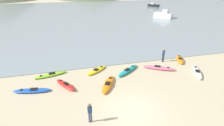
# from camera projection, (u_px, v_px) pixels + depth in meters

# --- Properties ---
(ground_plane) EXTENTS (400.00, 400.00, 0.00)m
(ground_plane) POSITION_uv_depth(u_px,v_px,m) (133.00, 110.00, 13.13)
(ground_plane) COLOR #C6B793
(bay_water) EXTENTS (160.00, 70.00, 0.06)m
(bay_water) POSITION_uv_depth(u_px,v_px,m) (81.00, 15.00, 50.68)
(bay_water) COLOR gray
(bay_water) RESTS_ON ground_plane
(kayak_on_sand_0) EXTENTS (2.17, 3.23, 0.38)m
(kayak_on_sand_0) POSITION_uv_depth(u_px,v_px,m) (108.00, 84.00, 16.18)
(kayak_on_sand_0) COLOR orange
(kayak_on_sand_0) RESTS_ON ground_plane
(kayak_on_sand_1) EXTENTS (1.99, 2.64, 0.41)m
(kayak_on_sand_1) POSITION_uv_depth(u_px,v_px,m) (65.00, 85.00, 16.04)
(kayak_on_sand_1) COLOR red
(kayak_on_sand_1) RESTS_ON ground_plane
(kayak_on_sand_2) EXTENTS (3.37, 2.30, 0.40)m
(kayak_on_sand_2) POSITION_uv_depth(u_px,v_px,m) (159.00, 68.00, 19.18)
(kayak_on_sand_2) COLOR #E5668C
(kayak_on_sand_2) RESTS_ON ground_plane
(kayak_on_sand_3) EXTENTS (3.33, 1.28, 0.31)m
(kayak_on_sand_3) POSITION_uv_depth(u_px,v_px,m) (32.00, 91.00, 15.28)
(kayak_on_sand_3) COLOR blue
(kayak_on_sand_3) RESTS_ON ground_plane
(kayak_on_sand_4) EXTENTS (3.18, 2.61, 0.37)m
(kayak_on_sand_4) POSITION_uv_depth(u_px,v_px,m) (128.00, 70.00, 18.67)
(kayak_on_sand_4) COLOR teal
(kayak_on_sand_4) RESTS_ON ground_plane
(kayak_on_sand_5) EXTENTS (2.14, 3.19, 0.38)m
(kayak_on_sand_5) POSITION_uv_depth(u_px,v_px,m) (197.00, 72.00, 18.35)
(kayak_on_sand_5) COLOR white
(kayak_on_sand_5) RESTS_ON ground_plane
(kayak_on_sand_6) EXTENTS (2.67, 2.30, 0.30)m
(kayak_on_sand_6) POSITION_uv_depth(u_px,v_px,m) (97.00, 70.00, 18.80)
(kayak_on_sand_6) COLOR yellow
(kayak_on_sand_6) RESTS_ON ground_plane
(kayak_on_sand_7) EXTENTS (3.35, 1.44, 0.30)m
(kayak_on_sand_7) POSITION_uv_depth(u_px,v_px,m) (50.00, 75.00, 17.88)
(kayak_on_sand_7) COLOR #8CCC2D
(kayak_on_sand_7) RESTS_ON ground_plane
(kayak_on_sand_8) EXTENTS (1.82, 2.71, 0.39)m
(kayak_on_sand_8) POSITION_uv_depth(u_px,v_px,m) (180.00, 59.00, 21.27)
(kayak_on_sand_8) COLOR orange
(kayak_on_sand_8) RESTS_ON ground_plane
(person_near_foreground) EXTENTS (0.31, 0.23, 1.54)m
(person_near_foreground) POSITION_uv_depth(u_px,v_px,m) (90.00, 112.00, 11.71)
(person_near_foreground) COLOR #384260
(person_near_foreground) RESTS_ON ground_plane
(person_near_waterline) EXTENTS (0.33, 0.29, 1.64)m
(person_near_waterline) POSITION_uv_depth(u_px,v_px,m) (163.00, 54.00, 20.72)
(person_near_waterline) COLOR #384260
(person_near_waterline) RESTS_ON ground_plane
(moored_boat_0) EXTENTS (3.66, 4.14, 1.40)m
(moored_boat_0) POSITION_uv_depth(u_px,v_px,m) (153.00, 5.00, 65.97)
(moored_boat_0) COLOR black
(moored_boat_0) RESTS_ON bay_water
(moored_boat_1) EXTENTS (4.70, 4.79, 2.16)m
(moored_boat_1) POSITION_uv_depth(u_px,v_px,m) (163.00, 15.00, 45.61)
(moored_boat_1) COLOR white
(moored_boat_1) RESTS_ON bay_water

